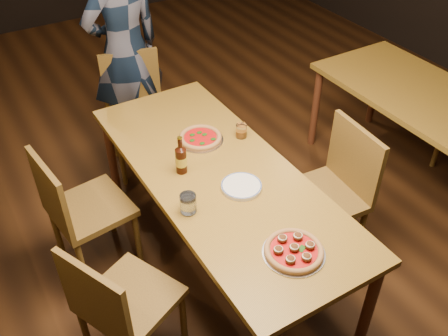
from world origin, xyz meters
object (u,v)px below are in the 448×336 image
amber_glass (241,131)px  chair_main_e (322,197)px  diner (125,50)px  chair_main_nw (130,298)px  water_glass (188,203)px  pizza_meatball (294,250)px  pizza_margherita (200,138)px  table_right (447,116)px  beer_bottle (181,160)px  chair_main_sw (90,207)px  table_main (220,182)px  plate_stack (241,186)px  chair_end (139,115)px

amber_glass → chair_main_e: bearing=-59.3°
diner → chair_main_nw: bearing=55.4°
amber_glass → diner: size_ratio=0.05×
chair_main_nw → amber_glass: size_ratio=10.52×
water_glass → pizza_meatball: bearing=-60.5°
chair_main_nw → diner: (0.77, 1.80, 0.43)m
pizza_margherita → table_right: bearing=-18.1°
beer_bottle → amber_glass: beer_bottle is taller
chair_main_sw → pizza_meatball: 1.33m
chair_main_nw → chair_main_sw: chair_main_sw is taller
chair_main_e → pizza_margherita: chair_main_e is taller
table_main → beer_bottle: 0.26m
diner → amber_glass: bearing=89.7°
beer_bottle → pizza_margherita: bearing=41.8°
pizza_margherita → plate_stack: bearing=-92.9°
plate_stack → diner: size_ratio=0.13×
pizza_meatball → chair_main_e: bearing=37.5°
table_main → diner: bearing=88.0°
chair_main_sw → water_glass: chair_main_sw is taller
beer_bottle → water_glass: size_ratio=2.16×
chair_main_nw → beer_bottle: beer_bottle is taller
beer_bottle → table_right: bearing=-9.7°
chair_main_e → plate_stack: chair_main_e is taller
table_main → beer_bottle: size_ratio=8.65×
table_right → water_glass: size_ratio=18.65×
table_right → chair_main_nw: size_ratio=2.19×
table_main → chair_end: bearing=90.3°
chair_main_nw → beer_bottle: 0.79m
chair_end → table_main: bearing=-77.0°
chair_end → diner: size_ratio=0.54×
chair_main_sw → beer_bottle: beer_bottle is taller
table_main → chair_main_sw: (-0.66, 0.42, -0.21)m
chair_main_nw → chair_end: bearing=-49.2°
chair_main_e → diner: bearing=-158.5°
chair_main_nw → pizza_meatball: chair_main_nw is taller
chair_main_e → chair_end: 1.57m
pizza_meatball → water_glass: size_ratio=2.81×
pizza_meatball → chair_main_sw: bearing=120.5°
table_main → water_glass: water_glass is taller
pizza_margherita → table_main: bearing=-100.5°
chair_main_sw → water_glass: (0.37, -0.60, 0.33)m
table_main → plate_stack: plate_stack is taller
water_glass → beer_bottle: bearing=68.7°
chair_main_nw → amber_glass: bearing=-85.6°
chair_main_e → amber_glass: bearing=-145.0°
water_glass → chair_end: bearing=78.2°
chair_main_sw → amber_glass: 1.03m
chair_main_e → chair_main_nw: bearing=-82.6°
chair_main_e → table_main: bearing=-108.3°
beer_bottle → chair_end: bearing=81.0°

